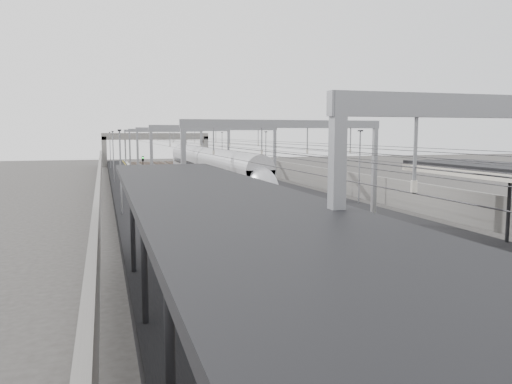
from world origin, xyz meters
TOP-DOWN VIEW (x-y plane):
  - platform_left at (-8.00, 45.00)m, footprint 4.00×120.00m
  - platform_right at (8.00, 45.00)m, footprint 4.00×120.00m
  - tracks at (0.00, 45.00)m, footprint 11.40×140.00m
  - overhead_line at (0.00, 51.62)m, footprint 13.00×140.00m
  - canopy_left at (-8.02, 2.99)m, footprint 4.40×30.00m
  - overbridge at (0.00, 100.00)m, footprint 22.00×2.20m
  - wall_left at (-11.20, 45.00)m, footprint 0.30×120.00m
  - wall_right at (11.20, 45.00)m, footprint 0.30×120.00m
  - train at (1.50, 50.98)m, footprint 2.55×46.46m
  - signal_green at (-5.20, 67.80)m, footprint 0.32×0.32m
  - signal_red_near at (3.20, 63.86)m, footprint 0.32×0.32m
  - signal_red_far at (5.40, 67.53)m, footprint 0.32×0.32m

SIDE VIEW (x-z plane):
  - tracks at x=0.00m, z-range -0.05..0.15m
  - platform_left at x=-8.00m, z-range 0.00..1.00m
  - platform_right at x=8.00m, z-range 0.00..1.00m
  - wall_left at x=-11.20m, z-range 0.00..3.20m
  - wall_right at x=11.20m, z-range 0.00..3.20m
  - train at x=1.50m, z-range -0.03..4.01m
  - signal_green at x=-5.20m, z-range 0.68..4.15m
  - signal_red_near at x=3.20m, z-range 0.68..4.15m
  - signal_red_far at x=5.40m, z-range 0.68..4.15m
  - canopy_left at x=-8.02m, z-range 2.97..7.21m
  - overbridge at x=0.00m, z-range 1.86..8.76m
  - overhead_line at x=0.00m, z-range 2.84..9.44m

